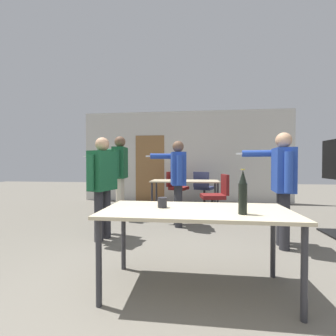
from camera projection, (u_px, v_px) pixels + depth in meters
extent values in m
plane|color=#666056|center=(157.00, 335.00, 1.54)|extent=(24.00, 24.00, 0.00)
cube|color=beige|center=(185.00, 157.00, 6.92)|extent=(6.39, 0.10, 2.78)
cube|color=olive|center=(150.00, 168.00, 7.00)|extent=(0.90, 0.02, 2.05)
cube|color=#C6B793|center=(196.00, 211.00, 2.07)|extent=(1.71, 0.78, 0.03)
cylinder|color=#2D2D33|center=(99.00, 263.00, 1.84)|extent=(0.05, 0.05, 0.72)
cylinder|color=#2D2D33|center=(304.00, 273.00, 1.67)|extent=(0.05, 0.05, 0.72)
cylinder|color=#2D2D33|center=(124.00, 237.00, 2.50)|extent=(0.05, 0.05, 0.72)
cylinder|color=#2D2D33|center=(273.00, 242.00, 2.32)|extent=(0.05, 0.05, 0.72)
cube|color=#C6B793|center=(185.00, 181.00, 5.60)|extent=(1.67, 0.78, 0.03)
cylinder|color=#2D2D33|center=(152.00, 198.00, 5.36)|extent=(0.05, 0.05, 0.72)
cylinder|color=#2D2D33|center=(218.00, 199.00, 5.19)|extent=(0.05, 0.05, 0.72)
cylinder|color=#2D2D33|center=(156.00, 194.00, 6.02)|extent=(0.05, 0.05, 0.72)
cylinder|color=#2D2D33|center=(215.00, 195.00, 5.85)|extent=(0.05, 0.05, 0.72)
cylinder|color=#28282D|center=(99.00, 216.00, 3.38)|extent=(0.13, 0.13, 0.77)
cylinder|color=#28282D|center=(106.00, 214.00, 3.55)|extent=(0.13, 0.13, 0.77)
cube|color=#195633|center=(102.00, 171.00, 3.46)|extent=(0.35, 0.48, 0.60)
sphere|color=tan|center=(102.00, 144.00, 3.45)|extent=(0.21, 0.21, 0.21)
cylinder|color=#195633|center=(90.00, 173.00, 3.21)|extent=(0.10, 0.10, 0.52)
cylinder|color=#195633|center=(100.00, 156.00, 3.80)|extent=(0.53, 0.24, 0.10)
cube|color=white|center=(87.00, 156.00, 3.91)|extent=(0.13, 0.07, 0.03)
cylinder|color=#28282D|center=(285.00, 221.00, 3.06)|extent=(0.13, 0.13, 0.78)
cylinder|color=#28282D|center=(281.00, 218.00, 3.23)|extent=(0.13, 0.13, 0.78)
cube|color=#23429E|center=(283.00, 170.00, 3.13)|extent=(0.30, 0.46, 0.61)
sphere|color=tan|center=(284.00, 140.00, 3.12)|extent=(0.22, 0.22, 0.22)
cylinder|color=#23429E|center=(289.00, 172.00, 2.87)|extent=(0.10, 0.10, 0.53)
cylinder|color=#23429E|center=(260.00, 153.00, 3.45)|extent=(0.54, 0.17, 0.10)
cube|color=white|center=(240.00, 154.00, 3.52)|extent=(0.12, 0.05, 0.03)
cylinder|color=#28282D|center=(179.00, 206.00, 4.15)|extent=(0.14, 0.14, 0.78)
cylinder|color=#28282D|center=(178.00, 204.00, 4.33)|extent=(0.14, 0.14, 0.78)
cube|color=#23429E|center=(178.00, 169.00, 4.23)|extent=(0.33, 0.49, 0.61)
sphere|color=brown|center=(178.00, 147.00, 4.22)|extent=(0.21, 0.21, 0.21)
cylinder|color=#23429E|center=(180.00, 170.00, 3.95)|extent=(0.11, 0.11, 0.53)
cylinder|color=#23429E|center=(164.00, 156.00, 4.49)|extent=(0.54, 0.20, 0.11)
cube|color=white|center=(149.00, 156.00, 4.47)|extent=(0.12, 0.06, 0.03)
cylinder|color=beige|center=(119.00, 198.00, 4.82)|extent=(0.14, 0.14, 0.86)
cylinder|color=beige|center=(121.00, 197.00, 5.01)|extent=(0.14, 0.14, 0.86)
cube|color=#195633|center=(120.00, 163.00, 4.90)|extent=(0.29, 0.48, 0.68)
sphere|color=brown|center=(120.00, 142.00, 4.89)|extent=(0.24, 0.24, 0.24)
cylinder|color=#195633|center=(117.00, 164.00, 4.62)|extent=(0.11, 0.11, 0.58)
cylinder|color=#195633|center=(110.00, 151.00, 5.18)|extent=(0.59, 0.16, 0.11)
cube|color=white|center=(97.00, 151.00, 5.19)|extent=(0.12, 0.05, 0.03)
cylinder|color=black|center=(179.00, 205.00, 6.32)|extent=(0.52, 0.52, 0.03)
cylinder|color=black|center=(179.00, 197.00, 6.32)|extent=(0.06, 0.06, 0.42)
cube|color=maroon|center=(179.00, 188.00, 6.31)|extent=(0.58, 0.58, 0.08)
cube|color=maroon|center=(170.00, 179.00, 6.41)|extent=(0.19, 0.43, 0.42)
cylinder|color=black|center=(212.00, 219.00, 4.70)|extent=(0.52, 0.52, 0.03)
cylinder|color=black|center=(212.00, 208.00, 4.69)|extent=(0.06, 0.06, 0.42)
cube|color=maroon|center=(212.00, 196.00, 4.69)|extent=(0.52, 0.52, 0.08)
cube|color=maroon|center=(225.00, 184.00, 4.69)|extent=(0.12, 0.44, 0.42)
cylinder|color=black|center=(204.00, 204.00, 6.36)|extent=(0.52, 0.52, 0.03)
cylinder|color=black|center=(204.00, 197.00, 6.36)|extent=(0.06, 0.06, 0.42)
cube|color=navy|center=(204.00, 188.00, 6.35)|extent=(0.60, 0.60, 0.08)
cube|color=navy|center=(201.00, 180.00, 6.12)|extent=(0.43, 0.22, 0.42)
cylinder|color=black|center=(243.00, 199.00, 1.87)|extent=(0.07, 0.07, 0.26)
cone|color=black|center=(243.00, 177.00, 1.86)|extent=(0.06, 0.06, 0.11)
cylinder|color=gold|center=(243.00, 169.00, 1.86)|extent=(0.03, 0.03, 0.01)
cylinder|color=#232328|center=(162.00, 203.00, 2.15)|extent=(0.09, 0.09, 0.10)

